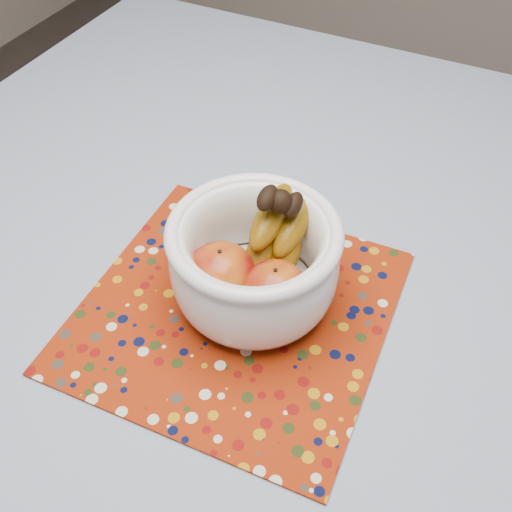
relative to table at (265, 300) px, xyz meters
name	(u,v)px	position (x,y,z in m)	size (l,w,h in m)	color
table	(265,300)	(0.00, 0.00, 0.00)	(1.20, 1.20, 0.75)	brown
tablecloth	(265,263)	(0.00, 0.00, 0.08)	(1.32, 1.32, 0.01)	slate
placemat	(235,310)	(0.00, -0.10, 0.09)	(0.38, 0.38, 0.00)	maroon
fruit_bowl	(258,259)	(0.02, -0.07, 0.16)	(0.21, 0.21, 0.17)	white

